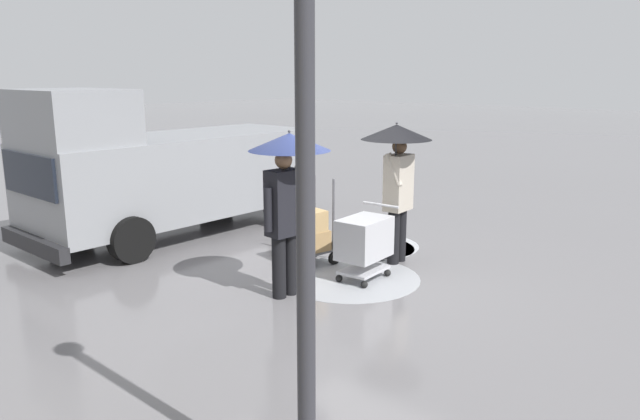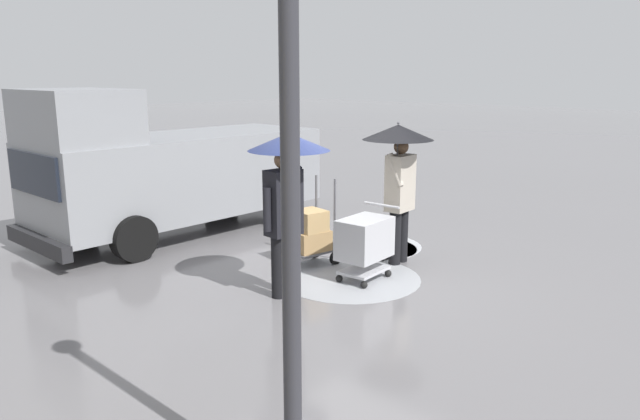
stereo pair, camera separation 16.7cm
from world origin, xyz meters
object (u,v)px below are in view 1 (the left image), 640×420
object	(u,v)px
shopping_cart_vendor	(364,240)
hand_dolly_boxes	(310,233)
pedestrian_black_side	(287,175)
street_lamp	(305,153)
pedestrian_pink_side	(397,160)
cargo_van_parked_right	(166,169)

from	to	relation	value
shopping_cart_vendor	hand_dolly_boxes	world-z (taller)	hand_dolly_boxes
pedestrian_black_side	street_lamp	bearing A→B (deg)	136.50
pedestrian_pink_side	street_lamp	bearing A→B (deg)	118.54
cargo_van_parked_right	pedestrian_pink_side	distance (m)	4.24
cargo_van_parked_right	street_lamp	distance (m)	7.52
cargo_van_parked_right	shopping_cart_vendor	xyz separation A→B (m)	(-4.12, -0.40, -0.61)
pedestrian_pink_side	street_lamp	distance (m)	5.44
shopping_cart_vendor	street_lamp	world-z (taller)	street_lamp
pedestrian_black_side	pedestrian_pink_side	bearing A→B (deg)	-97.29
cargo_van_parked_right	pedestrian_pink_side	size ratio (longest dim) A/B	2.49
pedestrian_pink_side	street_lamp	world-z (taller)	street_lamp
pedestrian_pink_side	shopping_cart_vendor	bearing A→B (deg)	96.55
pedestrian_pink_side	cargo_van_parked_right	bearing A→B (deg)	17.94
hand_dolly_boxes	shopping_cart_vendor	bearing A→B (deg)	-179.07
pedestrian_pink_side	street_lamp	xyz separation A→B (m)	(-2.57, 4.73, 0.79)
cargo_van_parked_right	pedestrian_black_side	world-z (taller)	cargo_van_parked_right
cargo_van_parked_right	pedestrian_black_side	xyz separation A→B (m)	(-3.75, 0.74, 0.41)
cargo_van_parked_right	street_lamp	bearing A→B (deg)	152.51
cargo_van_parked_right	street_lamp	size ratio (longest dim) A/B	1.39
cargo_van_parked_right	hand_dolly_boxes	bearing A→B (deg)	-173.01
cargo_van_parked_right	pedestrian_pink_side	world-z (taller)	cargo_van_parked_right
pedestrian_black_side	street_lamp	xyz separation A→B (m)	(-2.83, 2.69, 0.79)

